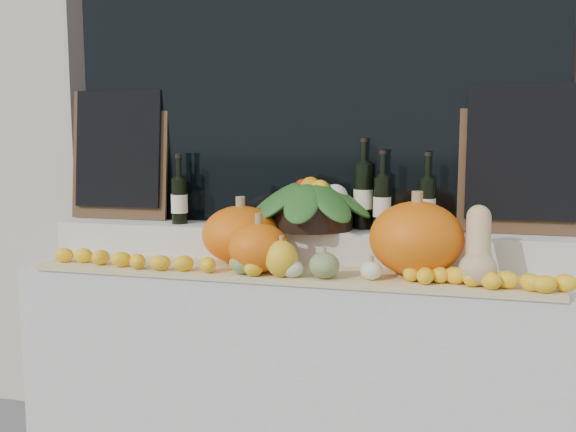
% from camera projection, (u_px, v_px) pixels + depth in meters
% --- Properties ---
extents(display_sill, '(2.30, 0.55, 0.88)m').
position_uv_depth(display_sill, '(292.00, 369.00, 2.79)').
color(display_sill, silver).
rests_on(display_sill, ground).
extents(rear_tier, '(2.30, 0.25, 0.16)m').
position_uv_depth(rear_tier, '(301.00, 245.00, 2.86)').
color(rear_tier, silver).
rests_on(rear_tier, display_sill).
extents(straw_bedding, '(2.10, 0.32, 0.02)m').
position_uv_depth(straw_bedding, '(285.00, 273.00, 2.61)').
color(straw_bedding, tan).
rests_on(straw_bedding, display_sill).
extents(pumpkin_left, '(0.43, 0.43, 0.25)m').
position_uv_depth(pumpkin_left, '(241.00, 234.00, 2.73)').
color(pumpkin_left, orange).
rests_on(pumpkin_left, straw_bedding).
extents(pumpkin_right, '(0.44, 0.44, 0.29)m').
position_uv_depth(pumpkin_right, '(416.00, 238.00, 2.50)').
color(pumpkin_right, orange).
rests_on(pumpkin_right, straw_bedding).
extents(pumpkin_center, '(0.27, 0.27, 0.20)m').
position_uv_depth(pumpkin_center, '(259.00, 248.00, 2.55)').
color(pumpkin_center, orange).
rests_on(pumpkin_center, straw_bedding).
extents(butternut_squash, '(0.14, 0.20, 0.29)m').
position_uv_depth(butternut_squash, '(478.00, 250.00, 2.36)').
color(butternut_squash, tan).
rests_on(butternut_squash, straw_bedding).
extents(decorative_gourds, '(0.59, 0.14, 0.16)m').
position_uv_depth(decorative_gourds, '(296.00, 263.00, 2.47)').
color(decorative_gourds, '#2D5B1B').
rests_on(decorative_gourds, straw_bedding).
extents(lemon_heap, '(2.20, 0.16, 0.06)m').
position_uv_depth(lemon_heap, '(278.00, 268.00, 2.50)').
color(lemon_heap, yellow).
rests_on(lemon_heap, straw_bedding).
extents(produce_bowl, '(0.57, 0.57, 0.24)m').
position_uv_depth(produce_bowl, '(310.00, 203.00, 2.81)').
color(produce_bowl, black).
rests_on(produce_bowl, rear_tier).
extents(wine_bottle_far_left, '(0.08, 0.08, 0.32)m').
position_uv_depth(wine_bottle_far_left, '(179.00, 200.00, 2.96)').
color(wine_bottle_far_left, black).
rests_on(wine_bottle_far_left, rear_tier).
extents(wine_bottle_near_left, '(0.08, 0.08, 0.32)m').
position_uv_depth(wine_bottle_near_left, '(179.00, 199.00, 3.01)').
color(wine_bottle_near_left, black).
rests_on(wine_bottle_near_left, rear_tier).
extents(wine_bottle_tall, '(0.08, 0.08, 0.39)m').
position_uv_depth(wine_bottle_tall, '(363.00, 196.00, 2.80)').
color(wine_bottle_tall, black).
rests_on(wine_bottle_tall, rear_tier).
extents(wine_bottle_near_right, '(0.08, 0.08, 0.34)m').
position_uv_depth(wine_bottle_near_right, '(382.00, 203.00, 2.73)').
color(wine_bottle_near_right, black).
rests_on(wine_bottle_near_right, rear_tier).
extents(wine_bottle_far_right, '(0.08, 0.08, 0.34)m').
position_uv_depth(wine_bottle_far_right, '(426.00, 205.00, 2.70)').
color(wine_bottle_far_right, black).
rests_on(wine_bottle_far_right, rear_tier).
extents(chalkboard_left, '(0.50, 0.10, 0.62)m').
position_uv_depth(chalkboard_left, '(119.00, 152.00, 3.10)').
color(chalkboard_left, '#4C331E').
rests_on(chalkboard_left, rear_tier).
extents(chalkboard_right, '(0.50, 0.10, 0.62)m').
position_uv_depth(chalkboard_right, '(521.00, 156.00, 2.64)').
color(chalkboard_right, '#4C331E').
rests_on(chalkboard_right, rear_tier).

